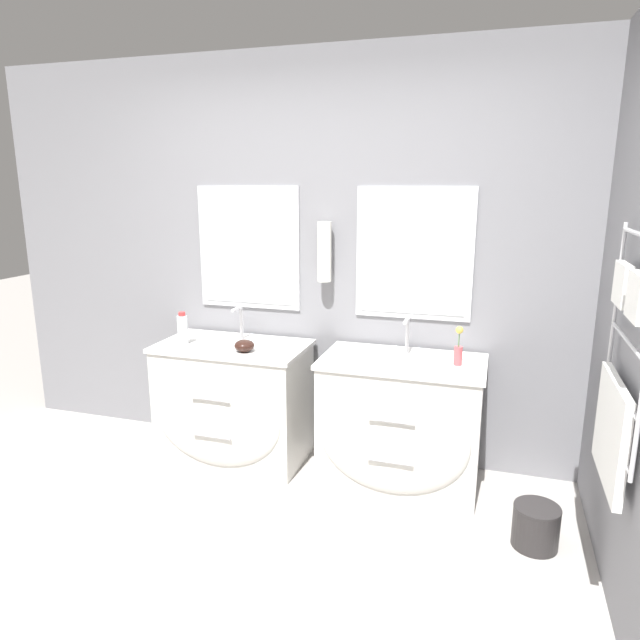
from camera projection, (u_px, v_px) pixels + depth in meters
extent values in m
plane|color=#9E9993|center=(217.00, 612.00, 2.44)|extent=(16.00, 16.00, 0.00)
cube|color=slate|center=(329.00, 261.00, 3.69)|extent=(4.81, 0.06, 2.60)
cube|color=silver|center=(249.00, 248.00, 3.80)|extent=(0.72, 0.02, 0.81)
cube|color=#B2BCBA|center=(248.00, 248.00, 3.79)|extent=(0.65, 0.01, 0.74)
cube|color=silver|center=(414.00, 254.00, 3.48)|extent=(0.72, 0.02, 0.81)
cube|color=#B2BCBA|center=(414.00, 254.00, 3.47)|extent=(0.65, 0.01, 0.74)
cylinder|color=white|center=(325.00, 252.00, 3.58)|extent=(0.09, 0.09, 0.38)
cube|color=silver|center=(328.00, 251.00, 3.64)|extent=(0.05, 0.02, 0.08)
cylinder|color=silver|center=(614.00, 323.00, 2.59)|extent=(0.02, 0.02, 0.91)
cylinder|color=silver|center=(635.00, 289.00, 2.25)|extent=(0.02, 0.64, 0.02)
cylinder|color=silver|center=(628.00, 341.00, 2.30)|extent=(0.02, 0.64, 0.02)
cylinder|color=silver|center=(621.00, 391.00, 2.35)|extent=(0.02, 0.64, 0.02)
cylinder|color=silver|center=(615.00, 439.00, 2.40)|extent=(0.02, 0.64, 0.02)
cube|color=white|center=(611.00, 431.00, 2.40)|extent=(0.04, 0.54, 0.45)
cube|color=white|center=(637.00, 297.00, 2.12)|extent=(0.04, 0.22, 0.18)
cube|color=white|center=(623.00, 285.00, 2.39)|extent=(0.04, 0.22, 0.18)
cube|color=silver|center=(235.00, 403.00, 3.76)|extent=(0.93, 0.52, 0.76)
ellipsoid|color=silver|center=(216.00, 418.00, 3.51)|extent=(0.85, 0.12, 0.63)
cube|color=white|center=(232.00, 346.00, 3.67)|extent=(0.96, 0.55, 0.03)
ellipsoid|color=white|center=(231.00, 351.00, 3.65)|extent=(0.39, 0.34, 0.08)
cylinder|color=silver|center=(210.00, 399.00, 3.42)|extent=(0.26, 0.01, 0.01)
cylinder|color=silver|center=(212.00, 436.00, 3.47)|extent=(0.26, 0.01, 0.01)
cube|color=silver|center=(401.00, 424.00, 3.44)|extent=(0.93, 0.52, 0.76)
ellipsoid|color=silver|center=(393.00, 442.00, 3.19)|extent=(0.85, 0.12, 0.63)
cube|color=white|center=(403.00, 362.00, 3.35)|extent=(0.96, 0.55, 0.03)
ellipsoid|color=white|center=(402.00, 367.00, 3.33)|extent=(0.39, 0.34, 0.08)
cylinder|color=silver|center=(391.00, 421.00, 3.10)|extent=(0.26, 0.01, 0.01)
cylinder|color=silver|center=(390.00, 462.00, 3.15)|extent=(0.26, 0.01, 0.01)
cylinder|color=silver|center=(241.00, 322.00, 3.77)|extent=(0.02, 0.02, 0.23)
cylinder|color=silver|center=(237.00, 309.00, 3.69)|extent=(0.02, 0.13, 0.02)
cylinder|color=silver|center=(232.00, 335.00, 3.81)|extent=(0.03, 0.03, 0.04)
cylinder|color=silver|center=(252.00, 337.00, 3.77)|extent=(0.03, 0.03, 0.04)
cylinder|color=silver|center=(407.00, 335.00, 3.45)|extent=(0.02, 0.02, 0.23)
cylinder|color=silver|center=(406.00, 321.00, 3.37)|extent=(0.02, 0.13, 0.02)
cylinder|color=silver|center=(395.00, 349.00, 3.49)|extent=(0.03, 0.03, 0.04)
cylinder|color=silver|center=(418.00, 351.00, 3.45)|extent=(0.03, 0.03, 0.04)
cylinder|color=silver|center=(183.00, 330.00, 3.64)|extent=(0.07, 0.07, 0.19)
cylinder|color=red|center=(182.00, 314.00, 3.62)|extent=(0.04, 0.04, 0.02)
ellipsoid|color=black|center=(244.00, 346.00, 3.49)|extent=(0.12, 0.12, 0.07)
cylinder|color=#CC4C51|center=(458.00, 356.00, 3.23)|extent=(0.05, 0.05, 0.11)
cylinder|color=#477238|center=(459.00, 338.00, 3.21)|extent=(0.01, 0.01, 0.10)
sphere|color=#E5BF47|center=(460.00, 330.00, 3.19)|extent=(0.04, 0.04, 0.04)
cylinder|color=#282626|center=(536.00, 526.00, 2.86)|extent=(0.23, 0.23, 0.22)
torus|color=#282626|center=(538.00, 508.00, 2.84)|extent=(0.23, 0.23, 0.01)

